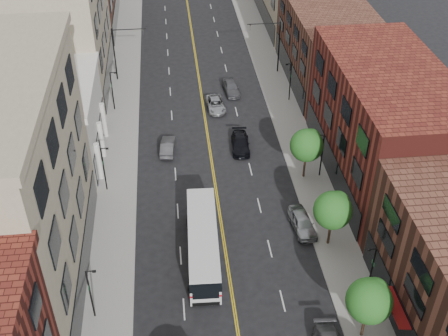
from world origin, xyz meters
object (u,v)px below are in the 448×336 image
object	(u,v)px
car_lane_a	(240,143)
car_lane_c	(231,87)
car_lane_b	(216,104)
car_parked_far	(302,223)
city_bus	(203,241)
car_lane_behind	(168,146)

from	to	relation	value
car_lane_a	car_lane_c	bearing A→B (deg)	91.61
car_lane_a	car_lane_b	size ratio (longest dim) A/B	1.02
car_lane_c	car_lane_b	bearing A→B (deg)	-126.77
car_lane_a	car_lane_c	size ratio (longest dim) A/B	1.06
car_parked_far	car_lane_c	xyz separation A→B (m)	(-3.49, 26.62, -0.01)
car_lane_b	city_bus	bearing A→B (deg)	-101.13
city_bus	car_lane_c	xyz separation A→B (m)	(5.91, 29.10, -0.96)
city_bus	car_lane_c	world-z (taller)	city_bus
city_bus	car_lane_c	distance (m)	29.71
car_lane_b	car_lane_behind	bearing A→B (deg)	-128.59
city_bus	car_lane_behind	bearing A→B (deg)	101.29
city_bus	car_lane_b	distance (m)	25.47
car_lane_a	car_lane_b	distance (m)	9.19
car_lane_behind	car_lane_c	distance (m)	15.21
car_lane_b	car_lane_c	distance (m)	4.58
city_bus	car_lane_b	xyz separation A→B (m)	(3.50, 25.21, -1.08)
city_bus	car_lane_a	world-z (taller)	city_bus
car_parked_far	city_bus	bearing A→B (deg)	-170.72
car_parked_far	car_lane_behind	size ratio (longest dim) A/B	1.10
car_lane_a	car_lane_c	world-z (taller)	car_lane_c
car_lane_c	city_bus	bearing A→B (deg)	-106.43
city_bus	car_lane_behind	world-z (taller)	city_bus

